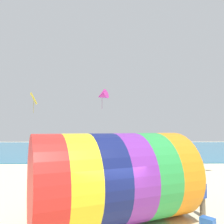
# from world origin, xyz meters

# --- Properties ---
(sea) EXTENTS (120.00, 40.00, 0.10)m
(sea) POSITION_xyz_m (0.00, 36.45, 0.05)
(sea) COLOR teal
(sea) RESTS_ON ground
(giant_inflatable_tube) EXTENTS (7.32, 5.83, 3.63)m
(giant_inflatable_tube) POSITION_xyz_m (0.10, 1.14, 1.82)
(giant_inflatable_tube) COLOR red
(giant_inflatable_tube) RESTS_ON ground
(kite_handler) EXTENTS (0.30, 0.40, 1.69)m
(kite_handler) POSITION_xyz_m (4.01, 1.75, 0.86)
(kite_handler) COLOR #726651
(kite_handler) RESTS_ON ground
(kite_yellow_diamond) EXTENTS (0.92, 1.03, 2.02)m
(kite_yellow_diamond) POSITION_xyz_m (-7.55, 13.65, 6.84)
(kite_yellow_diamond) COLOR yellow
(kite_magenta_delta) EXTENTS (1.76, 1.63, 2.22)m
(kite_magenta_delta) POSITION_xyz_m (-0.82, 16.35, 7.62)
(kite_magenta_delta) COLOR #D1339E
(bystander_near_water) EXTENTS (0.41, 0.41, 1.55)m
(bystander_near_water) POSITION_xyz_m (-3.62, 6.43, 0.78)
(bystander_near_water) COLOR #726651
(bystander_near_water) RESTS_ON ground
(bystander_mid_beach) EXTENTS (0.26, 0.38, 1.81)m
(bystander_mid_beach) POSITION_xyz_m (5.18, 10.05, 0.94)
(bystander_mid_beach) COLOR #726651
(bystander_mid_beach) RESTS_ON ground
(cooler_box) EXTENTS (0.62, 0.63, 0.36)m
(cooler_box) POSITION_xyz_m (3.76, 0.75, 0.18)
(cooler_box) COLOR #2659B2
(cooler_box) RESTS_ON ground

